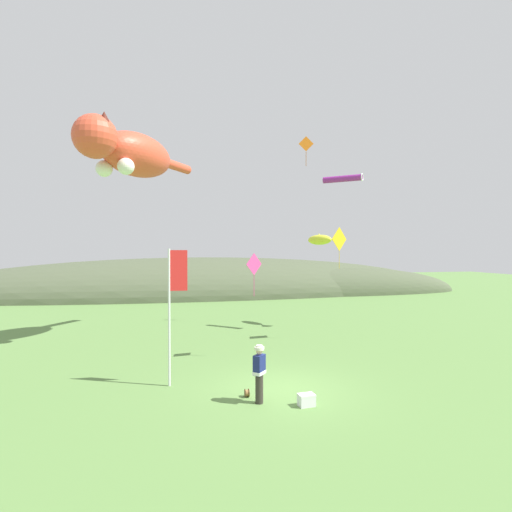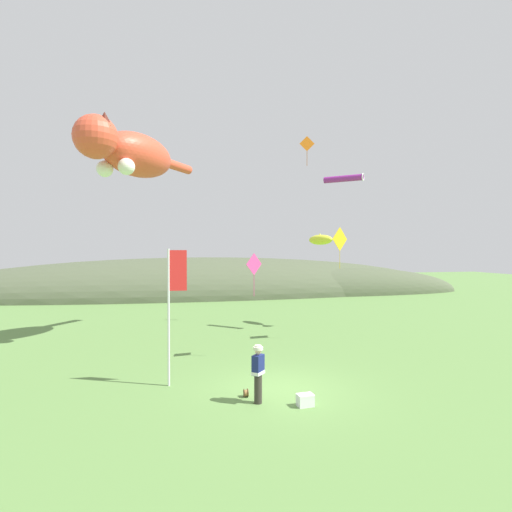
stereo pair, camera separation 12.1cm
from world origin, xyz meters
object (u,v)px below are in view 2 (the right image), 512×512
object	(u,v)px
kite_tube_streamer	(344,179)
kite_fish_windsock	(324,240)
festival_attendant	(258,372)
kite_spool	(246,393)
festival_banner_pole	(173,296)
kite_diamond_orange	(307,144)
picnic_cooler	(305,400)
kite_giant_cat	(130,153)
kite_diamond_pink	(254,265)
kite_diamond_gold	(340,239)

from	to	relation	value
kite_tube_streamer	kite_fish_windsock	bearing A→B (deg)	104.50
festival_attendant	kite_spool	bearing A→B (deg)	114.09
festival_banner_pole	kite_diamond_orange	xyz separation A→B (m)	(8.24, 9.41, 8.10)
picnic_cooler	kite_diamond_orange	xyz separation A→B (m)	(4.41, 12.13, 11.01)
kite_spool	kite_diamond_orange	world-z (taller)	kite_diamond_orange
picnic_cooler	kite_tube_streamer	distance (m)	14.20
kite_giant_cat	kite_diamond_orange	world-z (taller)	kite_diamond_orange
festival_attendant	festival_banner_pole	size ratio (longest dim) A/B	0.38
kite_spool	picnic_cooler	world-z (taller)	picnic_cooler
picnic_cooler	festival_banner_pole	size ratio (longest dim) A/B	0.11
kite_giant_cat	kite_diamond_pink	xyz separation A→B (m)	(5.43, -4.19, -5.47)
kite_tube_streamer	festival_banner_pole	bearing A→B (deg)	-143.71
festival_banner_pole	kite_diamond_gold	world-z (taller)	kite_diamond_gold
festival_attendant	kite_tube_streamer	world-z (taller)	kite_tube_streamer
kite_diamond_gold	kite_tube_streamer	bearing A→B (deg)	60.32
festival_banner_pole	kite_giant_cat	size ratio (longest dim) A/B	0.65
kite_fish_windsock	picnic_cooler	bearing A→B (deg)	-114.62
festival_attendant	kite_diamond_orange	xyz separation A→B (m)	(5.73, 11.59, 10.24)
picnic_cooler	festival_banner_pole	xyz separation A→B (m)	(-3.83, 2.72, 2.91)
kite_spool	kite_diamond_gold	world-z (taller)	kite_diamond_gold
kite_giant_cat	kite_spool	bearing A→B (deg)	-63.41
festival_attendant	kite_diamond_orange	distance (m)	16.49
kite_diamond_gold	kite_diamond_orange	bearing A→B (deg)	92.43
kite_tube_streamer	kite_diamond_orange	world-z (taller)	kite_diamond_orange
kite_spool	festival_banner_pole	size ratio (longest dim) A/B	0.05
picnic_cooler	kite_diamond_gold	xyz separation A→B (m)	(4.59, 7.70, 5.03)
festival_banner_pole	kite_diamond_pink	world-z (taller)	festival_banner_pole
picnic_cooler	kite_diamond_orange	distance (m)	16.96
festival_attendant	kite_tube_streamer	bearing A→B (deg)	52.46
festival_banner_pole	kite_diamond_pink	bearing A→B (deg)	37.94
picnic_cooler	festival_banner_pole	distance (m)	5.53
picnic_cooler	kite_fish_windsock	bearing A→B (deg)	65.38
kite_fish_windsock	festival_banner_pole	bearing A→B (deg)	-135.90
picnic_cooler	kite_tube_streamer	world-z (taller)	kite_tube_streamer
kite_fish_windsock	kite_diamond_orange	bearing A→B (deg)	148.66
kite_spool	kite_giant_cat	bearing A→B (deg)	116.59
festival_attendant	kite_fish_windsock	distance (m)	13.60
kite_spool	kite_diamond_pink	world-z (taller)	kite_diamond_pink
picnic_cooler	kite_diamond_pink	distance (m)	6.65
kite_diamond_gold	kite_diamond_pink	distance (m)	5.62
kite_tube_streamer	kite_diamond_orange	bearing A→B (deg)	120.15
festival_attendant	kite_diamond_pink	world-z (taller)	kite_diamond_pink
kite_diamond_pink	festival_attendant	bearing A→B (deg)	-100.82
kite_diamond_orange	festival_banner_pole	bearing A→B (deg)	-131.22
kite_spool	kite_diamond_orange	size ratio (longest dim) A/B	0.14
kite_diamond_orange	kite_diamond_pink	bearing A→B (deg)	-125.53
kite_diamond_pink	kite_giant_cat	bearing A→B (deg)	142.34
kite_diamond_orange	kite_diamond_gold	world-z (taller)	kite_diamond_orange
festival_banner_pole	kite_diamond_orange	distance (m)	14.90
kite_spool	kite_fish_windsock	xyz separation A→B (m)	(6.90, 10.46, 5.17)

